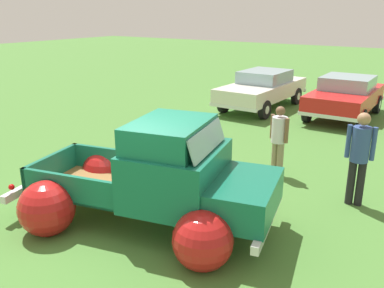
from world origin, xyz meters
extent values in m
plane|color=#477A33|center=(0.00, 0.00, 0.00)|extent=(80.00, 80.00, 0.00)
cylinder|color=black|center=(1.21, 1.18, 0.38)|extent=(0.79, 0.39, 0.76)
cylinder|color=silver|center=(1.21, 1.18, 0.38)|extent=(0.39, 0.30, 0.34)
cylinder|color=black|center=(1.61, -0.52, 0.38)|extent=(0.79, 0.39, 0.76)
cylinder|color=silver|center=(1.61, -0.52, 0.38)|extent=(0.39, 0.30, 0.34)
cylinder|color=black|center=(-1.51, 0.54, 0.38)|extent=(0.79, 0.39, 0.76)
cylinder|color=silver|center=(-1.51, 0.54, 0.38)|extent=(0.39, 0.30, 0.34)
cylinder|color=black|center=(-1.12, -1.15, 0.38)|extent=(0.79, 0.39, 0.76)
cylinder|color=silver|center=(-1.12, -1.15, 0.38)|extent=(0.39, 0.30, 0.34)
sphere|color=red|center=(-1.52, 0.59, 0.44)|extent=(1.15, 1.15, 0.96)
sphere|color=red|center=(-1.11, -1.20, 0.44)|extent=(1.15, 1.15, 0.96)
cube|color=olive|center=(-0.93, -0.22, 0.54)|extent=(2.35, 1.97, 0.04)
cube|color=#14664C|center=(-1.09, 0.50, 0.77)|extent=(2.01, 0.54, 0.50)
cube|color=#14664C|center=(-0.76, -0.93, 0.77)|extent=(2.01, 0.54, 0.50)
cube|color=#14664C|center=(0.03, 0.01, 0.77)|extent=(0.43, 1.52, 0.50)
cube|color=#14664C|center=(-1.88, -0.44, 0.77)|extent=(0.43, 1.52, 0.50)
cube|color=#14664C|center=(0.63, 0.15, 0.99)|extent=(1.80, 1.99, 0.95)
cube|color=#14664C|center=(0.54, 0.12, 1.70)|extent=(1.47, 1.76, 0.45)
cube|color=#8CADB7|center=(1.16, 0.27, 1.68)|extent=(0.48, 1.46, 0.38)
cube|color=#14664C|center=(1.66, 0.39, 0.80)|extent=(1.59, 1.86, 0.55)
sphere|color=red|center=(1.21, 1.21, 0.42)|extent=(1.10, 1.10, 0.92)
sphere|color=red|center=(1.62, -0.55, 0.42)|extent=(1.10, 1.10, 0.92)
cube|color=silver|center=(-2.18, -0.51, 0.46)|extent=(0.57, 1.96, 0.14)
cube|color=silver|center=(2.18, 0.51, 0.46)|extent=(0.57, 1.96, 0.14)
sphere|color=red|center=(-2.32, 0.27, 0.64)|extent=(0.13, 0.13, 0.11)
sphere|color=red|center=(-1.96, -1.27, 0.64)|extent=(0.13, 0.13, 0.11)
cylinder|color=black|center=(-1.31, 7.99, 0.33)|extent=(0.21, 0.66, 0.66)
cylinder|color=silver|center=(-1.31, 7.99, 0.33)|extent=(0.22, 0.30, 0.30)
cylinder|color=black|center=(-2.97, 8.02, 0.33)|extent=(0.21, 0.66, 0.66)
cylinder|color=silver|center=(-2.97, 8.02, 0.33)|extent=(0.22, 0.30, 0.30)
cylinder|color=black|center=(-1.26, 10.89, 0.33)|extent=(0.21, 0.66, 0.66)
cylinder|color=silver|center=(-1.26, 10.89, 0.33)|extent=(0.22, 0.30, 0.30)
cylinder|color=black|center=(-2.91, 10.92, 0.33)|extent=(0.21, 0.66, 0.66)
cylinder|color=silver|center=(-2.91, 10.92, 0.33)|extent=(0.22, 0.30, 0.30)
cube|color=silver|center=(-2.11, 9.45, 0.71)|extent=(1.86, 4.57, 0.55)
cube|color=#8CADB7|center=(-2.11, 9.63, 1.21)|extent=(1.57, 1.93, 0.45)
cube|color=silver|center=(-2.07, 11.68, 0.45)|extent=(1.84, 0.13, 0.12)
cube|color=silver|center=(-2.15, 7.22, 0.45)|extent=(1.84, 0.13, 0.12)
cylinder|color=black|center=(1.80, 8.48, 0.33)|extent=(0.21, 0.66, 0.66)
cylinder|color=silver|center=(1.80, 8.48, 0.33)|extent=(0.22, 0.30, 0.30)
cylinder|color=black|center=(0.05, 8.44, 0.33)|extent=(0.21, 0.66, 0.66)
cylinder|color=silver|center=(0.05, 8.44, 0.33)|extent=(0.22, 0.30, 0.30)
cylinder|color=black|center=(1.75, 11.11, 0.33)|extent=(0.21, 0.66, 0.66)
cylinder|color=silver|center=(1.75, 11.11, 0.33)|extent=(0.22, 0.30, 0.30)
cylinder|color=black|center=(0.00, 11.07, 0.33)|extent=(0.21, 0.66, 0.66)
cylinder|color=silver|center=(0.00, 11.07, 0.33)|extent=(0.22, 0.30, 0.30)
cube|color=red|center=(0.90, 9.77, 0.71)|extent=(1.95, 4.15, 0.55)
cube|color=#8CADB7|center=(0.90, 9.94, 1.21)|extent=(1.66, 1.76, 0.45)
cube|color=silver|center=(0.86, 11.79, 0.45)|extent=(1.93, 0.14, 0.12)
cube|color=silver|center=(0.94, 7.76, 0.45)|extent=(1.93, 0.14, 0.12)
cylinder|color=gray|center=(1.02, 3.45, 0.39)|extent=(0.19, 0.19, 0.78)
cylinder|color=gray|center=(1.18, 3.39, 0.39)|extent=(0.19, 0.19, 0.78)
cylinder|color=silver|center=(1.10, 3.42, 1.08)|extent=(0.44, 0.44, 0.59)
cylinder|color=brown|center=(0.89, 3.50, 1.11)|extent=(0.12, 0.12, 0.56)
cylinder|color=brown|center=(1.30, 3.34, 1.11)|extent=(0.12, 0.12, 0.56)
sphere|color=brown|center=(1.10, 3.42, 1.51)|extent=(0.28, 0.28, 0.21)
cylinder|color=black|center=(3.04, 2.85, 0.45)|extent=(0.17, 0.17, 0.90)
cylinder|color=black|center=(2.88, 2.82, 0.45)|extent=(0.17, 0.17, 0.90)
cylinder|color=#334C8C|center=(2.96, 2.83, 1.24)|extent=(0.39, 0.39, 0.67)
cylinder|color=#334C8C|center=(3.18, 2.87, 1.27)|extent=(0.10, 0.10, 0.64)
cylinder|color=#334C8C|center=(2.74, 2.80, 1.27)|extent=(0.10, 0.10, 0.64)
sphere|color=#A87A56|center=(2.96, 2.83, 1.72)|extent=(0.28, 0.28, 0.24)
cube|color=black|center=(-1.23, 2.45, 0.01)|extent=(0.36, 0.36, 0.03)
cone|color=orange|center=(-1.23, 2.45, 0.33)|extent=(0.28, 0.28, 0.60)
cylinder|color=white|center=(-1.23, 2.45, 0.42)|extent=(0.17, 0.17, 0.08)
cube|color=black|center=(0.01, 2.25, 0.01)|extent=(0.36, 0.36, 0.03)
cone|color=orange|center=(0.01, 2.25, 0.33)|extent=(0.28, 0.28, 0.60)
cylinder|color=white|center=(0.01, 2.25, 0.42)|extent=(0.17, 0.17, 0.08)
camera|label=1|loc=(4.48, -5.05, 3.64)|focal=38.70mm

